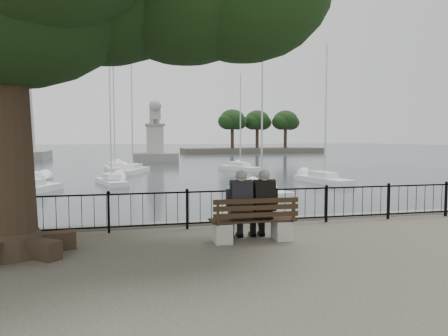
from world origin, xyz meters
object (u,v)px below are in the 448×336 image
object	(u,v)px
lighthouse	(11,76)
bench	(253,226)
person_left	(239,208)
person_right	(262,208)
lion_monument	(155,147)

from	to	relation	value
lighthouse	bench	bearing A→B (deg)	-73.37
bench	lighthouse	bearing A→B (deg)	106.63
person_left	bench	bearing A→B (deg)	-21.70
person_right	lion_monument	xyz separation A→B (m)	(1.47, 49.05, 0.32)
bench	lighthouse	world-z (taller)	lighthouse
person_left	lighthouse	xyz separation A→B (m)	(-17.98, 61.10, 10.62)
person_right	lion_monument	bearing A→B (deg)	88.28
lighthouse	lion_monument	bearing A→B (deg)	-31.09
bench	person_left	bearing A→B (deg)	158.30
person_right	lighthouse	size ratio (longest dim) A/B	0.06
bench	lighthouse	distance (m)	64.83
lighthouse	person_left	bearing A→B (deg)	-73.60
bench	person_left	xyz separation A→B (m)	(-0.30, 0.12, 0.40)
person_left	person_right	world-z (taller)	same
lion_monument	person_right	bearing A→B (deg)	-91.72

